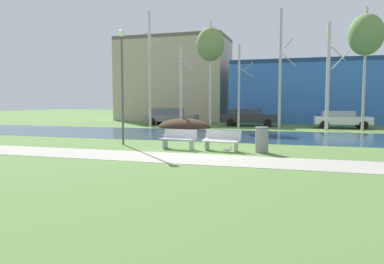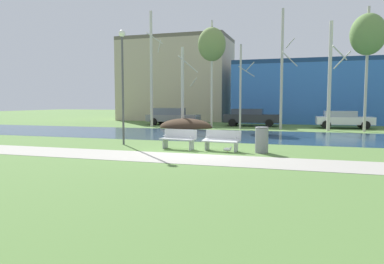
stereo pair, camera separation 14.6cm
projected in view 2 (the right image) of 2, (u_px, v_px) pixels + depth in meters
ground_plane at (238, 133)px, 24.52m from camera, size 120.00×120.00×0.00m
paved_path_strip at (181, 158)px, 13.41m from camera, size 60.00×2.41×0.01m
river_band at (232, 135)px, 22.48m from camera, size 80.00×8.11×0.01m
soil_mound at (186, 128)px, 29.16m from camera, size 4.35×3.07×1.50m
bench_left at (179, 138)px, 15.97m from camera, size 1.66×0.77×0.87m
bench_right at (222, 140)px, 15.38m from camera, size 1.66×0.77×0.87m
trash_bin at (262, 139)px, 14.80m from camera, size 0.56×0.56×1.06m
seagull at (228, 149)px, 14.97m from camera, size 0.40×0.15×0.25m
streetlamp at (123, 69)px, 17.41m from camera, size 0.32×0.32×5.50m
birch_far_left at (152, 69)px, 29.96m from camera, size 1.22×1.98×9.49m
birch_left at (183, 87)px, 29.13m from camera, size 1.49×2.64×6.44m
birch_center_left at (212, 45)px, 28.39m from camera, size 2.19×2.19×8.44m
birch_center at (241, 86)px, 27.49m from camera, size 1.16×2.13×6.40m
birch_center_right at (282, 69)px, 27.07m from camera, size 1.25×2.04×8.97m
birch_right at (330, 75)px, 25.90m from camera, size 1.48×2.44×7.79m
birch_far_right at (368, 35)px, 24.90m from camera, size 2.37×2.37×8.61m
parked_van_nearest_grey at (172, 116)px, 32.72m from camera, size 4.73×2.25×1.52m
parked_sedan_second_dark at (251, 117)px, 31.14m from camera, size 4.73×2.22×1.48m
parked_hatch_third_white at (343, 119)px, 28.48m from camera, size 4.30×2.23×1.36m
building_beige_block at (176, 80)px, 41.38m from camera, size 12.16×6.58×9.24m
building_blue_store at (309, 93)px, 37.19m from camera, size 14.45×9.40×6.05m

